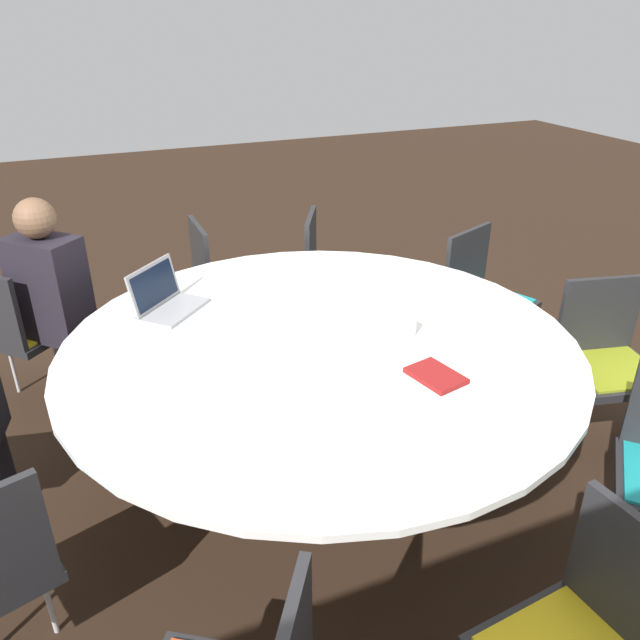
# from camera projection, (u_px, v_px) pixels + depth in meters

# --- Properties ---
(ground_plane) EXTENTS (16.00, 16.00, 0.00)m
(ground_plane) POSITION_uv_depth(u_px,v_px,m) (320.00, 477.00, 2.99)
(ground_plane) COLOR black
(conference_table) EXTENTS (2.19, 2.19, 0.75)m
(conference_table) POSITION_uv_depth(u_px,v_px,m) (320.00, 360.00, 2.70)
(conference_table) COLOR #B7B7BC
(conference_table) RESTS_ON ground_plane
(chair_0) EXTENTS (0.61, 0.61, 0.86)m
(chair_0) POSITION_uv_depth(u_px,v_px,m) (14.00, 325.00, 3.31)
(chair_0) COLOR #262628
(chair_0) RESTS_ON ground_plane
(chair_6) EXTENTS (0.52, 0.51, 0.86)m
(chair_6) POSITION_uv_depth(u_px,v_px,m) (608.00, 353.00, 3.04)
(chair_6) COLOR #262628
(chair_6) RESTS_ON ground_plane
(chair_7) EXTENTS (0.57, 0.56, 0.86)m
(chair_7) POSITION_uv_depth(u_px,v_px,m) (483.00, 290.00, 3.71)
(chair_7) COLOR #262628
(chair_7) RESTS_ON ground_plane
(chair_8) EXTENTS (0.58, 0.59, 0.86)m
(chair_8) POSITION_uv_depth(u_px,v_px,m) (330.00, 267.00, 4.05)
(chair_8) COLOR #262628
(chair_8) RESTS_ON ground_plane
(chair_9) EXTENTS (0.42, 0.44, 0.86)m
(chair_9) POSITION_uv_depth(u_px,v_px,m) (222.00, 275.00, 3.93)
(chair_9) COLOR #262628
(chair_9) RESTS_ON ground_plane
(person_0) EXTENTS (0.41, 0.41, 1.21)m
(person_0) POSITION_uv_depth(u_px,v_px,m) (53.00, 293.00, 3.21)
(person_0) COLOR #231E28
(person_0) RESTS_ON ground_plane
(laptop) EXTENTS (0.39, 0.39, 0.21)m
(laptop) POSITION_uv_depth(u_px,v_px,m) (165.00, 299.00, 2.90)
(laptop) COLOR #99999E
(laptop) RESTS_ON conference_table
(spiral_notebook) EXTENTS (0.19, 0.24, 0.02)m
(spiral_notebook) POSITION_uv_depth(u_px,v_px,m) (436.00, 376.00, 2.39)
(spiral_notebook) COLOR maroon
(spiral_notebook) RESTS_ON conference_table
(coffee_cup) EXTENTS (0.09, 0.09, 0.08)m
(coffee_cup) POSITION_uv_depth(u_px,v_px,m) (407.00, 325.00, 2.70)
(coffee_cup) COLOR white
(coffee_cup) RESTS_ON conference_table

